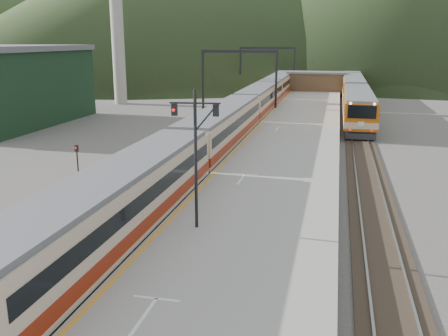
# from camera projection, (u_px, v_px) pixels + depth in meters

# --- Properties ---
(track_main) EXTENTS (2.60, 200.00, 0.23)m
(track_main) POSITION_uv_depth(u_px,v_px,m) (238.00, 137.00, 48.36)
(track_main) COLOR black
(track_main) RESTS_ON ground
(track_far) EXTENTS (2.60, 200.00, 0.23)m
(track_far) POSITION_uv_depth(u_px,v_px,m) (188.00, 135.00, 49.43)
(track_far) COLOR black
(track_far) RESTS_ON ground
(track_second) EXTENTS (2.60, 200.00, 0.23)m
(track_second) POSITION_uv_depth(u_px,v_px,m) (360.00, 142.00, 45.90)
(track_second) COLOR black
(track_second) RESTS_ON ground
(platform) EXTENTS (8.00, 100.00, 1.00)m
(platform) POSITION_uv_depth(u_px,v_px,m) (294.00, 139.00, 45.16)
(platform) COLOR gray
(platform) RESTS_ON ground
(gantry_near) EXTENTS (9.55, 0.25, 8.00)m
(gantry_near) POSITION_uv_depth(u_px,v_px,m) (239.00, 70.00, 61.75)
(gantry_near) COLOR black
(gantry_near) RESTS_ON ground
(gantry_far) EXTENTS (9.55, 0.25, 8.00)m
(gantry_far) POSITION_uv_depth(u_px,v_px,m) (267.00, 61.00, 85.36)
(gantry_far) COLOR black
(gantry_far) RESTS_ON ground
(station_shed) EXTENTS (9.40, 4.40, 3.10)m
(station_shed) POSITION_uv_depth(u_px,v_px,m) (316.00, 81.00, 82.41)
(station_shed) COLOR #4F3A27
(station_shed) RESTS_ON platform
(hill_d) EXTENTS (200.00, 200.00, 55.00)m
(hill_d) POSITION_uv_depth(u_px,v_px,m) (85.00, 3.00, 256.02)
(hill_d) COLOR #374B27
(hill_d) RESTS_ON ground
(main_train) EXTENTS (3.03, 82.86, 3.69)m
(main_train) POSITION_uv_depth(u_px,v_px,m) (245.00, 111.00, 51.60)
(main_train) COLOR tan
(main_train) RESTS_ON track_main
(second_train) EXTENTS (3.09, 63.38, 3.77)m
(second_train) POSITION_uv_depth(u_px,v_px,m) (353.00, 88.00, 75.51)
(second_train) COLOR #AF4F09
(second_train) RESTS_ON track_second
(signal_mast) EXTENTS (2.20, 0.38, 6.21)m
(signal_mast) POSITION_uv_depth(u_px,v_px,m) (196.00, 144.00, 21.65)
(signal_mast) COLOR black
(signal_mast) RESTS_ON platform
(short_signal_b) EXTENTS (0.26, 0.23, 2.27)m
(short_signal_b) POSITION_uv_depth(u_px,v_px,m) (170.00, 143.00, 38.71)
(short_signal_b) COLOR black
(short_signal_b) RESTS_ON ground
(short_signal_c) EXTENTS (0.23, 0.18, 2.27)m
(short_signal_c) POSITION_uv_depth(u_px,v_px,m) (77.00, 157.00, 34.08)
(short_signal_c) COLOR black
(short_signal_c) RESTS_ON ground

